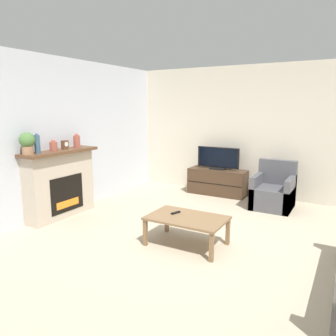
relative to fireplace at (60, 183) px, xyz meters
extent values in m
plane|color=tan|center=(2.65, 0.00, -0.59)|extent=(24.00, 24.00, 0.00)
cube|color=beige|center=(2.65, 2.98, 0.76)|extent=(12.00, 0.06, 2.70)
cube|color=silver|center=(-0.19, 0.00, 0.76)|extent=(0.06, 12.00, 2.70)
cube|color=#B7A893|center=(0.00, 0.00, -0.04)|extent=(0.32, 1.27, 1.10)
cube|color=black|center=(0.16, 0.00, -0.17)|extent=(0.01, 0.70, 0.61)
cube|color=orange|center=(0.16, 0.00, -0.33)|extent=(0.01, 0.49, 0.12)
cube|color=brown|center=(0.03, 0.00, 0.54)|extent=(0.44, 1.39, 0.05)
cylinder|color=#385670|center=(0.02, -0.42, 0.70)|extent=(0.09, 0.09, 0.28)
sphere|color=#385670|center=(0.02, -0.42, 0.85)|extent=(0.05, 0.05, 0.05)
cylinder|color=#994C3D|center=(0.02, -0.10, 0.64)|extent=(0.12, 0.12, 0.14)
sphere|color=#994C3D|center=(0.02, -0.10, 0.72)|extent=(0.07, 0.07, 0.07)
cylinder|color=#994C3D|center=(0.02, 0.42, 0.67)|extent=(0.12, 0.12, 0.21)
sphere|color=#994C3D|center=(0.02, 0.42, 0.78)|extent=(0.06, 0.06, 0.06)
cube|color=brown|center=(0.02, 0.14, 0.64)|extent=(0.07, 0.11, 0.15)
cylinder|color=white|center=(0.05, 0.14, 0.65)|extent=(0.00, 0.08, 0.08)
cylinder|color=#936B4C|center=(0.02, -0.59, 0.63)|extent=(0.17, 0.17, 0.13)
sphere|color=#477038|center=(0.02, -0.59, 0.79)|extent=(0.23, 0.23, 0.23)
cube|color=#422D1E|center=(1.80, 2.69, -0.31)|extent=(1.23, 0.45, 0.55)
cube|color=black|center=(1.80, 2.46, -0.31)|extent=(1.21, 0.01, 0.01)
cube|color=black|center=(1.80, 2.69, -0.02)|extent=(0.32, 0.18, 0.04)
cube|color=black|center=(1.80, 2.69, 0.22)|extent=(0.92, 0.03, 0.43)
cube|color=black|center=(1.80, 2.67, 0.22)|extent=(0.85, 0.01, 0.39)
cube|color=#4C4C51|center=(3.05, 2.28, -0.39)|extent=(0.70, 0.76, 0.40)
cube|color=#4C4C51|center=(3.05, 2.59, 0.05)|extent=(0.70, 0.14, 0.47)
cube|color=#4C4C51|center=(2.75, 2.28, -0.28)|extent=(0.10, 0.76, 0.61)
cube|color=#4C4C51|center=(3.35, 2.28, -0.28)|extent=(0.10, 0.76, 0.61)
cube|color=brown|center=(2.41, -0.01, -0.20)|extent=(1.04, 0.66, 0.03)
cube|color=brown|center=(1.93, -0.30, -0.40)|extent=(0.05, 0.05, 0.37)
cube|color=brown|center=(2.89, -0.30, -0.40)|extent=(0.05, 0.05, 0.37)
cube|color=brown|center=(1.93, 0.29, -0.40)|extent=(0.05, 0.05, 0.37)
cube|color=brown|center=(2.89, 0.29, -0.40)|extent=(0.05, 0.05, 0.37)
cube|color=black|center=(2.21, 0.05, -0.18)|extent=(0.09, 0.15, 0.02)
camera|label=1|loc=(4.28, -3.78, 1.28)|focal=35.00mm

